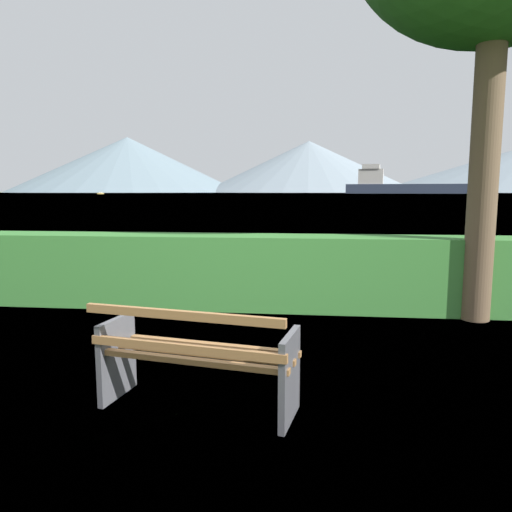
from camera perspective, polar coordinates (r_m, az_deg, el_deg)
ground_plane at (r=4.08m, az=-6.66°, el=-17.29°), size 1400.00×1400.00×0.00m
water_surface at (r=311.62m, az=6.14°, el=7.37°), size 620.00×620.00×0.00m
park_bench at (r=3.87m, az=-7.10°, el=-11.97°), size 1.64×0.85×0.87m
hedge_row at (r=7.13m, az=-0.68°, el=-1.84°), size 10.14×0.77×1.08m
cargo_ship_large at (r=327.24m, az=17.16°, el=8.01°), size 87.54×27.09×18.93m
sailboat_mid at (r=269.82m, az=-17.95°, el=7.07°), size 2.75×5.88×1.06m
distant_hills at (r=592.59m, az=12.79°, el=10.31°), size 809.25×377.73×65.61m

